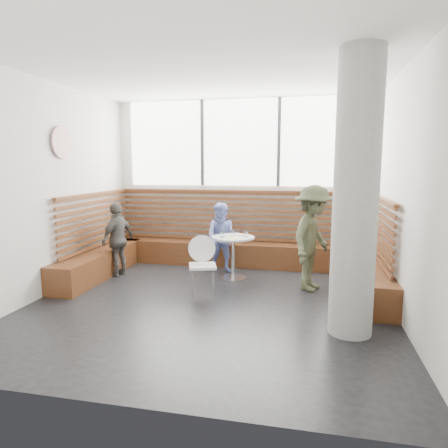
% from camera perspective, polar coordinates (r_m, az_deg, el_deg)
% --- Properties ---
extents(room, '(5.00, 5.00, 3.20)m').
position_cam_1_polar(room, '(5.45, -2.20, 4.76)').
color(room, silver).
rests_on(room, ground).
extents(booth, '(5.00, 2.50, 1.44)m').
position_cam_1_polar(booth, '(7.33, 1.27, -3.72)').
color(booth, '#4A2712').
rests_on(booth, ground).
extents(concrete_column, '(0.50, 0.50, 3.20)m').
position_cam_1_polar(concrete_column, '(4.70, 18.31, 3.74)').
color(concrete_column, gray).
rests_on(concrete_column, ground).
extents(wall_art, '(0.03, 0.50, 0.50)m').
position_cam_1_polar(wall_art, '(6.83, -22.17, 10.76)').
color(wall_art, white).
rests_on(wall_art, room).
extents(cafe_table, '(0.72, 0.72, 0.74)m').
position_cam_1_polar(cafe_table, '(6.84, 1.33, -3.54)').
color(cafe_table, silver).
rests_on(cafe_table, ground).
extents(cafe_chair, '(0.42, 0.41, 0.87)m').
position_cam_1_polar(cafe_chair, '(6.14, -2.93, -5.12)').
color(cafe_chair, white).
rests_on(cafe_chair, ground).
extents(adult_man, '(0.95, 1.21, 1.65)m').
position_cam_1_polar(adult_man, '(6.35, 12.57, -1.98)').
color(adult_man, '#40462F').
rests_on(adult_man, ground).
extents(child_back, '(0.62, 0.49, 1.27)m').
position_cam_1_polar(child_back, '(7.24, -0.20, -2.01)').
color(child_back, '#8193DF').
rests_on(child_back, ground).
extents(child_left, '(0.49, 0.81, 1.30)m').
position_cam_1_polar(child_left, '(7.30, -14.93, -2.12)').
color(child_left, '#514F49').
rests_on(child_left, ground).
extents(plate_near, '(0.19, 0.19, 0.01)m').
position_cam_1_polar(plate_near, '(6.88, 0.18, -1.63)').
color(plate_near, white).
rests_on(plate_near, cafe_table).
extents(plate_far, '(0.20, 0.20, 0.01)m').
position_cam_1_polar(plate_far, '(6.94, 2.09, -1.55)').
color(plate_far, white).
rests_on(plate_far, cafe_table).
extents(glass_left, '(0.06, 0.06, 0.10)m').
position_cam_1_polar(glass_left, '(6.75, -0.25, -1.46)').
color(glass_left, white).
rests_on(glass_left, cafe_table).
extents(glass_mid, '(0.08, 0.08, 0.12)m').
position_cam_1_polar(glass_mid, '(6.72, 1.26, -1.42)').
color(glass_mid, white).
rests_on(glass_mid, cafe_table).
extents(glass_right, '(0.07, 0.07, 0.11)m').
position_cam_1_polar(glass_right, '(6.82, 3.09, -1.33)').
color(glass_right, white).
rests_on(glass_right, cafe_table).
extents(menu_card, '(0.25, 0.20, 0.00)m').
position_cam_1_polar(menu_card, '(6.65, 1.25, -2.03)').
color(menu_card, '#A5C64C').
rests_on(menu_card, cafe_table).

